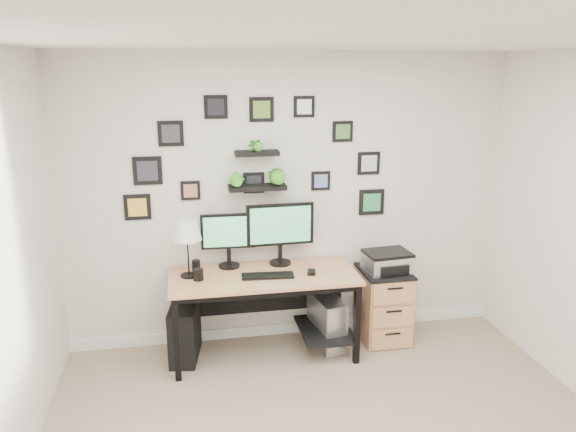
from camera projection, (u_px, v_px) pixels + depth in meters
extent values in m
plane|color=silver|center=(364.00, 40.00, 2.81)|extent=(4.00, 4.00, 0.00)
plane|color=silver|center=(289.00, 200.00, 5.05)|extent=(4.00, 0.00, 4.00)
cube|color=white|center=(289.00, 328.00, 5.36)|extent=(4.00, 0.03, 0.10)
cube|color=tan|center=(264.00, 276.00, 4.79)|extent=(1.60, 0.70, 0.03)
cube|color=black|center=(264.00, 280.00, 4.80)|extent=(1.54, 0.64, 0.05)
cube|color=black|center=(259.00, 291.00, 5.18)|extent=(1.44, 0.02, 0.41)
cube|color=black|center=(325.00, 330.00, 5.03)|extent=(0.45, 0.63, 0.03)
cube|color=black|center=(177.00, 340.00, 4.47)|extent=(0.05, 0.05, 0.72)
cube|color=black|center=(177.00, 309.00, 5.04)|extent=(0.05, 0.05, 0.72)
cube|color=black|center=(357.00, 324.00, 4.74)|extent=(0.05, 0.05, 0.72)
cube|color=black|center=(338.00, 296.00, 5.31)|extent=(0.05, 0.05, 0.72)
cylinder|color=black|center=(229.00, 266.00, 4.96)|extent=(0.19, 0.19, 0.02)
cylinder|color=black|center=(229.00, 257.00, 4.94)|extent=(0.04, 0.04, 0.17)
cube|color=black|center=(228.00, 231.00, 4.87)|extent=(0.48, 0.05, 0.31)
cube|color=#4CB272|center=(228.00, 232.00, 4.85)|extent=(0.43, 0.02, 0.27)
cylinder|color=black|center=(280.00, 263.00, 5.03)|extent=(0.20, 0.20, 0.02)
cylinder|color=black|center=(280.00, 254.00, 5.01)|extent=(0.04, 0.04, 0.17)
cube|color=black|center=(280.00, 224.00, 4.93)|extent=(0.60, 0.06, 0.38)
cube|color=#4CB272|center=(281.00, 225.00, 4.91)|extent=(0.54, 0.03, 0.32)
cube|color=black|center=(268.00, 276.00, 4.72)|extent=(0.45, 0.17, 0.02)
cube|color=black|center=(311.00, 272.00, 4.79)|extent=(0.09, 0.12, 0.03)
cylinder|color=black|center=(189.00, 275.00, 4.74)|extent=(0.15, 0.15, 0.01)
cylinder|color=black|center=(188.00, 250.00, 4.68)|extent=(0.01, 0.01, 0.44)
cone|color=white|center=(187.00, 230.00, 4.64)|extent=(0.24, 0.24, 0.17)
cylinder|color=black|center=(198.00, 275.00, 4.65)|extent=(0.09, 0.09, 0.10)
cylinder|color=black|center=(196.00, 265.00, 4.86)|extent=(0.07, 0.07, 0.09)
cube|color=black|center=(185.00, 331.00, 4.86)|extent=(0.29, 0.52, 0.49)
cube|color=gray|center=(327.00, 321.00, 5.07)|extent=(0.28, 0.49, 0.47)
cube|color=silver|center=(338.00, 333.00, 4.86)|extent=(0.19, 0.04, 0.44)
cube|color=tan|center=(383.00, 305.00, 5.19)|extent=(0.42, 0.50, 0.65)
cube|color=black|center=(385.00, 271.00, 5.11)|extent=(0.43, 0.51, 0.02)
cube|color=tan|center=(392.00, 339.00, 5.01)|extent=(0.39, 0.02, 0.18)
cylinder|color=black|center=(393.00, 334.00, 4.98)|extent=(0.14, 0.02, 0.02)
cube|color=tan|center=(393.00, 317.00, 4.95)|extent=(0.39, 0.02, 0.18)
cylinder|color=black|center=(394.00, 311.00, 4.92)|extent=(0.14, 0.02, 0.02)
cube|color=tan|center=(394.00, 294.00, 4.89)|extent=(0.39, 0.02, 0.18)
cylinder|color=black|center=(395.00, 289.00, 4.86)|extent=(0.14, 0.02, 0.02)
cube|color=silver|center=(387.00, 263.00, 5.07)|extent=(0.43, 0.34, 0.15)
cube|color=black|center=(388.00, 253.00, 5.05)|extent=(0.43, 0.34, 0.03)
cube|color=black|center=(395.00, 271.00, 4.93)|extent=(0.27, 0.04, 0.09)
cube|color=black|center=(257.00, 187.00, 4.87)|extent=(0.50, 0.18, 0.04)
cube|color=black|center=(257.00, 153.00, 4.78)|extent=(0.38, 0.15, 0.04)
imported|color=green|center=(237.00, 170.00, 4.80)|extent=(0.15, 0.12, 0.27)
imported|color=green|center=(276.00, 169.00, 4.86)|extent=(0.15, 0.15, 0.27)
imported|color=green|center=(257.00, 136.00, 4.74)|extent=(0.13, 0.09, 0.25)
cube|color=black|center=(369.00, 163.00, 5.08)|extent=(0.21, 0.02, 0.21)
cube|color=#BCBCC0|center=(369.00, 163.00, 5.07)|extent=(0.14, 0.00, 0.14)
cube|color=black|center=(148.00, 171.00, 4.73)|extent=(0.24, 0.02, 0.24)
cube|color=#2C2C35|center=(147.00, 171.00, 4.72)|extent=(0.17, 0.00, 0.17)
cube|color=black|center=(171.00, 134.00, 4.69)|extent=(0.21, 0.02, 0.21)
cube|color=#2E2E33|center=(171.00, 134.00, 4.68)|extent=(0.15, 0.00, 0.15)
cube|color=black|center=(137.00, 207.00, 4.80)|extent=(0.22, 0.02, 0.22)
cube|color=gold|center=(137.00, 207.00, 4.79)|extent=(0.16, 0.00, 0.16)
cube|color=black|center=(343.00, 131.00, 4.96)|extent=(0.18, 0.02, 0.18)
cube|color=#447635|center=(343.00, 132.00, 4.95)|extent=(0.13, 0.00, 0.13)
cube|color=black|center=(372.00, 202.00, 5.19)|extent=(0.24, 0.02, 0.24)
cube|color=#318850|center=(372.00, 202.00, 5.18)|extent=(0.17, 0.00, 0.17)
cube|color=black|center=(321.00, 181.00, 5.04)|extent=(0.17, 0.02, 0.17)
cube|color=#6272AB|center=(321.00, 181.00, 5.03)|extent=(0.12, 0.00, 0.12)
cube|color=black|center=(216.00, 107.00, 4.70)|extent=(0.20, 0.02, 0.20)
cube|color=black|center=(216.00, 107.00, 4.69)|extent=(0.14, 0.00, 0.14)
cube|color=black|center=(304.00, 107.00, 4.84)|extent=(0.18, 0.02, 0.18)
cube|color=white|center=(304.00, 107.00, 4.83)|extent=(0.13, 0.00, 0.13)
cube|color=black|center=(190.00, 191.00, 4.85)|extent=(0.17, 0.02, 0.17)
cube|color=#AB634F|center=(190.00, 191.00, 4.83)|extent=(0.12, 0.00, 0.12)
cube|color=black|center=(262.00, 109.00, 4.78)|extent=(0.21, 0.02, 0.21)
cube|color=#58822B|center=(262.00, 110.00, 4.77)|extent=(0.15, 0.00, 0.15)
cube|color=black|center=(254.00, 183.00, 4.93)|extent=(0.19, 0.02, 0.19)
cube|color=black|center=(254.00, 183.00, 4.92)|extent=(0.13, 0.00, 0.13)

